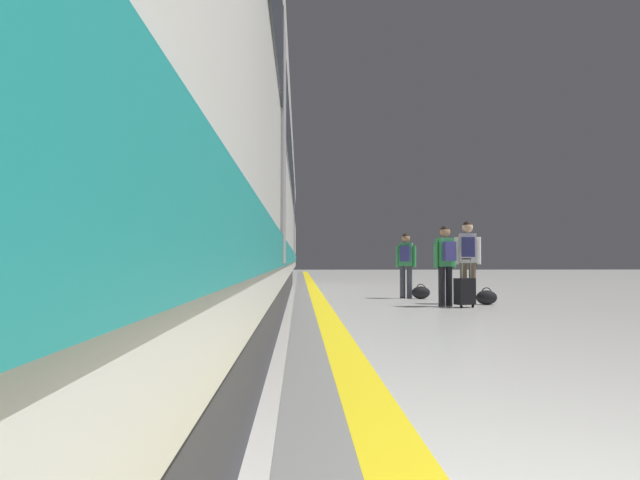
% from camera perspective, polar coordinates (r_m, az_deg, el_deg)
% --- Properties ---
extents(safety_line_strip, '(0.36, 80.00, 0.01)m').
position_cam_1_polar(safety_line_strip, '(10.43, 0.60, -6.92)').
color(safety_line_strip, yellow).
rests_on(safety_line_strip, ground).
extents(tactile_edge_band, '(0.56, 80.00, 0.01)m').
position_cam_1_polar(tactile_edge_band, '(10.43, -1.05, -6.93)').
color(tactile_edge_band, slate).
rests_on(tactile_edge_band, ground).
extents(high_speed_train, '(2.94, 32.40, 4.97)m').
position_cam_1_polar(high_speed_train, '(10.43, -10.75, 6.88)').
color(high_speed_train, '#38383D').
rests_on(high_speed_train, ground).
extents(passenger_near, '(0.47, 0.37, 1.58)m').
position_cam_1_polar(passenger_near, '(15.32, 7.83, -1.79)').
color(passenger_near, '#383842').
rests_on(passenger_near, ground).
extents(duffel_bag_near, '(0.44, 0.26, 0.36)m').
position_cam_1_polar(duffel_bag_near, '(15.21, 9.18, -4.74)').
color(duffel_bag_near, black).
rests_on(duffel_bag_near, ground).
extents(passenger_mid, '(0.54, 0.39, 1.76)m').
position_cam_1_polar(passenger_mid, '(13.61, 13.33, -1.31)').
color(passenger_mid, brown).
rests_on(passenger_mid, ground).
extents(duffel_bag_mid, '(0.44, 0.26, 0.36)m').
position_cam_1_polar(duffel_bag_mid, '(13.49, 14.95, -5.07)').
color(duffel_bag_mid, black).
rests_on(duffel_bag_mid, ground).
extents(passenger_far, '(0.48, 0.38, 1.61)m').
position_cam_1_polar(passenger_far, '(12.70, 11.39, -1.68)').
color(passenger_far, black).
rests_on(passenger_far, ground).
extents(suitcase_far, '(0.44, 0.36, 0.97)m').
position_cam_1_polar(suitcase_far, '(12.56, 13.05, -4.58)').
color(suitcase_far, black).
rests_on(suitcase_far, ground).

